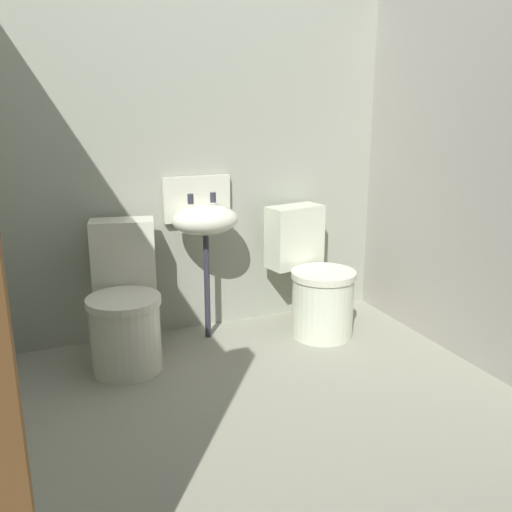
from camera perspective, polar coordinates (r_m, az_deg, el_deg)
ground_plane at (r=2.82m, az=2.37°, el=-16.19°), size 2.83×2.74×0.08m
wall_back at (r=3.55m, az=-5.81°, el=9.32°), size 2.83×0.10×2.12m
wall_right at (r=3.24m, az=22.77°, el=7.58°), size 0.10×2.54×2.12m
toilet_left at (r=3.22m, az=-13.10°, el=-5.20°), size 0.49×0.66×0.78m
toilet_right at (r=3.58m, az=5.88°, el=-2.71°), size 0.48×0.65×0.78m
sink at (r=3.39m, az=-5.28°, el=3.83°), size 0.42×0.35×0.99m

